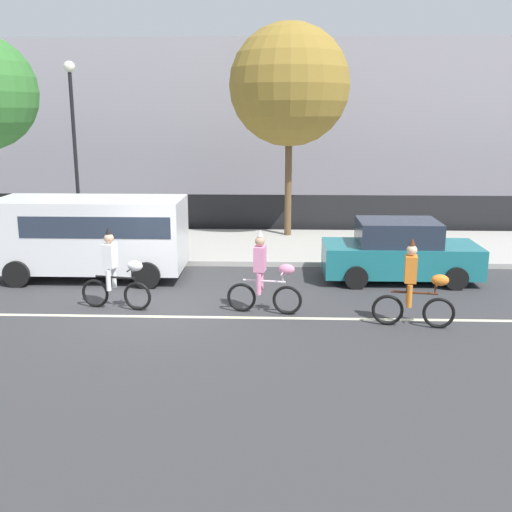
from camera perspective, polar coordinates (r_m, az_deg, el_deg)
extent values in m
plane|color=#38383A|center=(14.04, -9.36, -5.04)|extent=(80.00, 80.00, 0.00)
cube|color=beige|center=(13.57, -9.77, -5.70)|extent=(36.00, 0.14, 0.01)
cube|color=#ADAAA3|center=(20.20, -5.79, 1.02)|extent=(60.00, 5.00, 0.15)
cube|color=black|center=(22.91, -4.84, 4.12)|extent=(40.00, 0.08, 1.40)
cube|color=#99939E|center=(31.19, -3.67, 12.35)|extent=(28.00, 8.00, 7.59)
torus|color=black|center=(13.97, -11.23, -3.78)|extent=(0.67, 0.19, 0.67)
torus|color=black|center=(14.42, -15.06, -3.44)|extent=(0.67, 0.19, 0.67)
cylinder|color=black|center=(14.07, -13.27, -1.99)|extent=(0.96, 0.23, 0.05)
cylinder|color=black|center=(14.11, -13.84, -1.60)|extent=(0.04, 0.04, 0.18)
cylinder|color=black|center=(13.86, -11.73, -1.65)|extent=(0.04, 0.04, 0.23)
cylinder|color=black|center=(13.83, -11.75, -1.19)|extent=(0.12, 0.50, 0.03)
ellipsoid|color=white|center=(13.78, -11.45, -0.93)|extent=(0.39, 0.26, 0.24)
cube|color=white|center=(13.99, -13.75, 0.05)|extent=(0.29, 0.36, 0.56)
sphere|color=tan|center=(13.90, -13.84, 1.65)|extent=(0.22, 0.22, 0.22)
cone|color=black|center=(13.87, -13.88, 2.38)|extent=(0.14, 0.14, 0.16)
cylinder|color=white|center=(14.00, -13.88, -2.27)|extent=(0.11, 0.11, 0.48)
cylinder|color=white|center=(14.24, -13.38, -1.98)|extent=(0.11, 0.11, 0.48)
torus|color=black|center=(13.44, 2.99, -4.22)|extent=(0.67, 0.18, 0.67)
torus|color=black|center=(13.62, -1.39, -3.96)|extent=(0.67, 0.18, 0.67)
cylinder|color=silver|center=(13.40, 0.79, -2.40)|extent=(0.96, 0.21, 0.05)
cylinder|color=silver|center=(13.40, 0.16, -2.00)|extent=(0.04, 0.04, 0.18)
cylinder|color=silver|center=(13.30, 2.57, -2.02)|extent=(0.04, 0.04, 0.23)
cylinder|color=silver|center=(13.27, 2.58, -1.54)|extent=(0.11, 0.50, 0.03)
ellipsoid|color=pink|center=(13.24, 2.94, -1.27)|extent=(0.39, 0.26, 0.24)
cube|color=pink|center=(13.29, 0.37, -0.26)|extent=(0.29, 0.35, 0.56)
sphere|color=tan|center=(13.20, 0.38, 1.42)|extent=(0.22, 0.22, 0.22)
cone|color=silver|center=(13.16, 0.38, 2.19)|extent=(0.14, 0.14, 0.16)
cylinder|color=pink|center=(13.30, 0.25, -2.71)|extent=(0.11, 0.11, 0.48)
cylinder|color=pink|center=(13.56, 0.48, -2.38)|extent=(0.11, 0.11, 0.48)
torus|color=black|center=(13.16, 17.01, -5.21)|extent=(0.67, 0.17, 0.67)
torus|color=black|center=(13.08, 12.42, -5.04)|extent=(0.67, 0.17, 0.67)
cylinder|color=#4C2614|center=(12.98, 14.83, -3.39)|extent=(0.96, 0.20, 0.05)
cylinder|color=#4C2614|center=(12.95, 14.19, -2.98)|extent=(0.04, 0.04, 0.18)
cylinder|color=#4C2614|center=(12.99, 16.71, -2.98)|extent=(0.04, 0.04, 0.23)
cylinder|color=#4C2614|center=(12.96, 16.74, -2.49)|extent=(0.11, 0.50, 0.03)
ellipsoid|color=orange|center=(12.95, 17.13, -2.21)|extent=(0.39, 0.25, 0.24)
cube|color=orange|center=(12.84, 14.52, -1.20)|extent=(0.29, 0.35, 0.56)
sphere|color=beige|center=(12.75, 14.63, 0.54)|extent=(0.22, 0.22, 0.22)
cone|color=#4C2614|center=(12.71, 14.67, 1.33)|extent=(0.14, 0.14, 0.16)
cylinder|color=orange|center=(12.85, 14.41, -3.72)|extent=(0.11, 0.11, 0.48)
cylinder|color=orange|center=(13.12, 14.34, -3.37)|extent=(0.11, 0.11, 0.48)
cube|color=white|center=(16.83, -15.41, 2.09)|extent=(5.00, 2.00, 1.90)
cube|color=#283342|center=(16.65, -14.17, 3.27)|extent=(3.90, 2.02, 0.56)
cylinder|color=black|center=(15.65, -10.34, -1.80)|extent=(0.70, 0.22, 0.70)
cylinder|color=black|center=(17.55, -8.96, -0.07)|extent=(0.70, 0.22, 0.70)
cylinder|color=black|center=(16.71, -21.80, -1.58)|extent=(0.70, 0.22, 0.70)
cylinder|color=black|center=(18.50, -19.36, 0.02)|extent=(0.70, 0.22, 0.70)
cube|color=#1E727A|center=(16.53, 13.56, -0.24)|extent=(4.10, 1.72, 0.80)
cube|color=#232D3D|center=(16.36, 13.35, 2.21)|extent=(2.10, 1.58, 0.64)
cylinder|color=black|center=(16.10, 18.53, -2.04)|extent=(0.60, 0.20, 0.60)
cylinder|color=black|center=(17.71, 17.00, -0.55)|extent=(0.60, 0.20, 0.60)
cylinder|color=black|center=(15.57, 9.52, -2.03)|extent=(0.60, 0.20, 0.60)
cylinder|color=black|center=(17.23, 8.80, -0.49)|extent=(0.60, 0.20, 0.60)
cylinder|color=black|center=(20.71, -16.79, 8.74)|extent=(0.12, 0.12, 5.50)
sphere|color=#EAEACC|center=(20.70, -17.37, 16.83)|extent=(0.36, 0.36, 0.36)
cylinder|color=brown|center=(21.20, 3.09, 6.99)|extent=(0.24, 0.24, 3.74)
sphere|color=olive|center=(21.08, 3.20, 15.96)|extent=(4.11, 4.11, 4.11)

